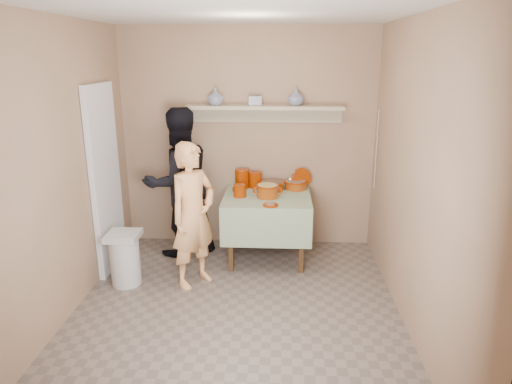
# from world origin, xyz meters

# --- Properties ---
(ground) EXTENTS (3.50, 3.50, 0.00)m
(ground) POSITION_xyz_m (0.00, 0.00, 0.00)
(ground) COLOR #706158
(ground) RESTS_ON ground
(tile_panel) EXTENTS (0.06, 0.70, 2.00)m
(tile_panel) POSITION_xyz_m (-1.46, 0.95, 1.00)
(tile_panel) COLOR silver
(tile_panel) RESTS_ON ground
(plate_stack_a) EXTENTS (0.17, 0.17, 0.22)m
(plate_stack_a) POSITION_xyz_m (-0.06, 1.55, 0.87)
(plate_stack_a) COLOR #792000
(plate_stack_a) RESTS_ON serving_table
(plate_stack_b) EXTENTS (0.15, 0.15, 0.19)m
(plate_stack_b) POSITION_xyz_m (0.10, 1.57, 0.85)
(plate_stack_b) COLOR #792000
(plate_stack_b) RESTS_ON serving_table
(bowl_stack) EXTENTS (0.14, 0.14, 0.14)m
(bowl_stack) POSITION_xyz_m (-0.05, 1.18, 0.83)
(bowl_stack) COLOR #792000
(bowl_stack) RESTS_ON serving_table
(empty_bowl) EXTENTS (0.15, 0.15, 0.04)m
(empty_bowl) POSITION_xyz_m (-0.08, 1.40, 0.78)
(empty_bowl) COLOR #792000
(empty_bowl) RESTS_ON serving_table
(propped_lid) EXTENTS (0.25, 0.16, 0.24)m
(propped_lid) POSITION_xyz_m (0.64, 1.57, 0.88)
(propped_lid) COLOR #792000
(propped_lid) RESTS_ON serving_table
(vase_right) EXTENTS (0.20, 0.20, 0.19)m
(vase_right) POSITION_xyz_m (0.56, 1.63, 1.82)
(vase_right) COLOR navy
(vase_right) RESTS_ON wall_shelf
(vase_left) EXTENTS (0.24, 0.24, 0.19)m
(vase_left) POSITION_xyz_m (-0.35, 1.60, 1.82)
(vase_left) COLOR navy
(vase_left) RESTS_ON wall_shelf
(ceramic_box) EXTENTS (0.16, 0.12, 0.10)m
(ceramic_box) POSITION_xyz_m (0.09, 1.62, 1.77)
(ceramic_box) COLOR navy
(ceramic_box) RESTS_ON wall_shelf
(person_cook) EXTENTS (0.61, 0.64, 1.48)m
(person_cook) POSITION_xyz_m (-0.47, 0.60, 0.74)
(person_cook) COLOR #EEA566
(person_cook) RESTS_ON ground
(person_helper) EXTENTS (1.06, 1.02, 1.72)m
(person_helper) POSITION_xyz_m (-0.77, 1.36, 0.86)
(person_helper) COLOR black
(person_helper) RESTS_ON ground
(room_shell) EXTENTS (3.04, 3.54, 2.62)m
(room_shell) POSITION_xyz_m (0.00, 0.00, 1.61)
(room_shell) COLOR tan
(room_shell) RESTS_ON ground
(serving_table) EXTENTS (0.97, 0.97, 0.76)m
(serving_table) POSITION_xyz_m (0.25, 1.28, 0.64)
(serving_table) COLOR #4C2D16
(serving_table) RESTS_ON ground
(cazuela_meat_a) EXTENTS (0.30, 0.30, 0.10)m
(cazuela_meat_a) POSITION_xyz_m (0.30, 1.48, 0.82)
(cazuela_meat_a) COLOR maroon
(cazuela_meat_a) RESTS_ON serving_table
(cazuela_meat_b) EXTENTS (0.28, 0.28, 0.10)m
(cazuela_meat_b) POSITION_xyz_m (0.58, 1.53, 0.82)
(cazuela_meat_b) COLOR maroon
(cazuela_meat_b) RESTS_ON serving_table
(ladle) EXTENTS (0.08, 0.26, 0.19)m
(ladle) POSITION_xyz_m (0.51, 1.55, 0.87)
(ladle) COLOR silver
(ladle) RESTS_ON cazuela_meat_b
(cazuela_rice) EXTENTS (0.33, 0.25, 0.14)m
(cazuela_rice) POSITION_xyz_m (0.25, 1.18, 0.85)
(cazuela_rice) COLOR maroon
(cazuela_rice) RESTS_ON serving_table
(front_plate) EXTENTS (0.16, 0.16, 0.03)m
(front_plate) POSITION_xyz_m (0.29, 0.88, 0.77)
(front_plate) COLOR #792000
(front_plate) RESTS_ON serving_table
(wall_shelf) EXTENTS (1.80, 0.25, 0.21)m
(wall_shelf) POSITION_xyz_m (0.20, 1.65, 1.67)
(wall_shelf) COLOR tan
(wall_shelf) RESTS_ON room_shell
(trash_bin) EXTENTS (0.32, 0.32, 0.56)m
(trash_bin) POSITION_xyz_m (-1.18, 0.55, 0.28)
(trash_bin) COLOR silver
(trash_bin) RESTS_ON ground
(electrical_cord) EXTENTS (0.01, 0.05, 0.90)m
(electrical_cord) POSITION_xyz_m (1.47, 1.48, 1.25)
(electrical_cord) COLOR silver
(electrical_cord) RESTS_ON wall_shelf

